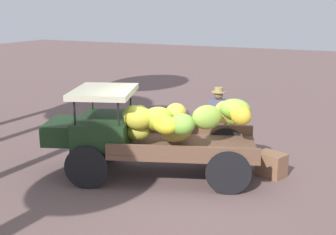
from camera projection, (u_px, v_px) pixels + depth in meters
ground_plane at (180, 177)px, 9.10m from camera, size 60.00×60.00×0.00m
truck at (149, 130)px, 8.97m from camera, size 4.66×2.92×1.88m
farmer at (218, 118)px, 10.13m from camera, size 0.53×0.47×1.71m
wooden_crate at (271, 164)px, 9.10m from camera, size 0.69×0.60×0.51m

